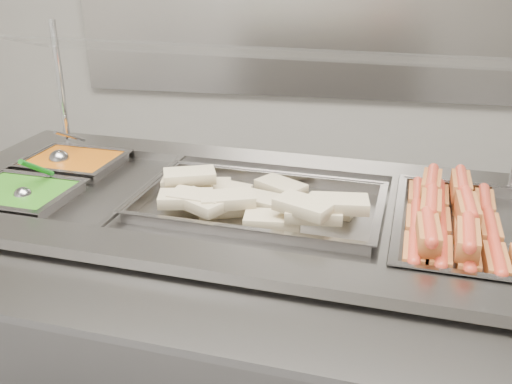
% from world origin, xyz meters
% --- Properties ---
extents(steam_counter, '(1.82, 0.95, 0.84)m').
position_xyz_m(steam_counter, '(-0.06, 0.32, 0.42)').
color(steam_counter, slate).
rests_on(steam_counter, ground).
extents(tray_rail, '(1.69, 0.51, 0.05)m').
position_xyz_m(tray_rail, '(-0.11, -0.15, 0.79)').
color(tray_rail, gray).
rests_on(tray_rail, steam_counter).
extents(sneeze_guard, '(1.55, 0.43, 0.41)m').
position_xyz_m(sneeze_guard, '(-0.04, 0.52, 1.17)').
color(sneeze_guard, silver).
rests_on(sneeze_guard, steam_counter).
extents(pan_hotdogs, '(0.37, 0.54, 0.09)m').
position_xyz_m(pan_hotdogs, '(0.52, 0.26, 0.80)').
color(pan_hotdogs, gray).
rests_on(pan_hotdogs, steam_counter).
extents(pan_wraps, '(0.67, 0.43, 0.07)m').
position_xyz_m(pan_wraps, '(-0.00, 0.32, 0.81)').
color(pan_wraps, gray).
rests_on(pan_wraps, steam_counter).
extents(pan_beans, '(0.30, 0.25, 0.09)m').
position_xyz_m(pan_beans, '(-0.64, 0.52, 0.80)').
color(pan_beans, gray).
rests_on(pan_beans, steam_counter).
extents(pan_peas, '(0.30, 0.25, 0.09)m').
position_xyz_m(pan_peas, '(-0.67, 0.25, 0.80)').
color(pan_peas, gray).
rests_on(pan_peas, steam_counter).
extents(hotdogs_in_buns, '(0.29, 0.50, 0.11)m').
position_xyz_m(hotdogs_in_buns, '(0.49, 0.26, 0.84)').
color(hotdogs_in_buns, '#994C20').
rests_on(hotdogs_in_buns, pan_hotdogs).
extents(tortilla_wraps, '(0.57, 0.36, 0.09)m').
position_xyz_m(tortilla_wraps, '(-0.04, 0.30, 0.85)').
color(tortilla_wraps, tan).
rests_on(tortilla_wraps, pan_wraps).
extents(ladle, '(0.07, 0.18, 0.13)m').
position_xyz_m(ladle, '(-0.68, 0.51, 0.84)').
color(ladle, '#A2A2A7').
rests_on(ladle, pan_beans).
extents(serving_spoon, '(0.05, 0.17, 0.13)m').
position_xyz_m(serving_spoon, '(-0.64, 0.24, 0.84)').
color(serving_spoon, '#A2A2A7').
rests_on(serving_spoon, pan_peas).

